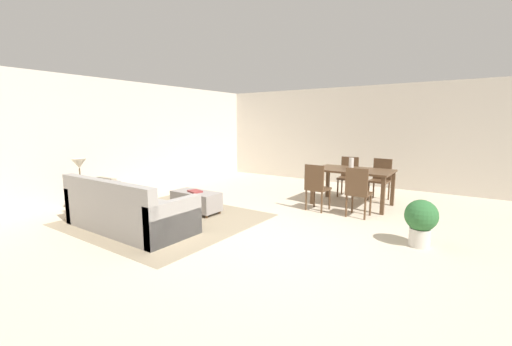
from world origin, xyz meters
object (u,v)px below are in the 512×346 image
dining_chair_far_left (348,174)px  dining_chair_far_right (381,177)px  side_table (81,192)px  book_on_ottoman (195,191)px  dining_chair_near_left (316,185)px  potted_plant (421,220)px  table_lamp (79,165)px  dining_table (353,174)px  dining_chair_near_right (358,189)px  ottoman_table (196,201)px  vase_centerpiece (351,164)px  couch (127,212)px

dining_chair_far_left → dining_chair_far_right: same height
side_table → book_on_ottoman: (1.64, 1.30, -0.01)m
dining_chair_near_left → potted_plant: size_ratio=1.38×
dining_chair_far_left → potted_plant: (1.91, -2.57, -0.13)m
potted_plant → table_lamp: bearing=-161.1°
side_table → dining_chair_far_right: dining_chair_far_right is taller
potted_plant → side_table: bearing=-161.1°
dining_table → potted_plant: bearing=-48.8°
side_table → dining_chair_near_left: (3.48, 2.77, 0.09)m
potted_plant → dining_chair_near_right: bearing=142.1°
ottoman_table → dining_chair_far_right: bearing=49.8°
side_table → dining_chair_near_left: 4.44m
side_table → table_lamp: bearing=180.0°
dining_table → dining_chair_far_right: (0.36, 0.84, -0.15)m
dining_table → dining_chair_far_right: dining_chair_far_right is taller
vase_centerpiece → dining_chair_near_right: bearing=-63.4°
table_lamp → vase_centerpiece: bearing=42.8°
side_table → potted_plant: (5.45, 1.87, -0.05)m
couch → book_on_ottoman: bearing=80.7°
table_lamp → vase_centerpiece: size_ratio=2.19×
couch → side_table: bearing=179.8°
dining_table → dining_chair_far_left: (-0.36, 0.80, -0.15)m
dining_chair_near_right → side_table: bearing=-147.0°
dining_chair_far_right → vase_centerpiece: vase_centerpiece is taller
ottoman_table → vase_centerpiece: bearing=45.1°
dining_chair_near_right → vase_centerpiece: bearing=116.6°
table_lamp → side_table: bearing=0.0°
couch → book_on_ottoman: (0.21, 1.31, 0.14)m
side_table → dining_chair_far_left: size_ratio=0.59×
ottoman_table → dining_table: dining_table is taller
dining_chair_near_right → dining_chair_far_right: bearing=90.5°
dining_chair_far_left → vase_centerpiece: size_ratio=3.84×
potted_plant → dining_chair_far_right: bearing=114.5°
book_on_ottoman → ottoman_table: bearing=111.5°
side_table → dining_table: dining_table is taller
dining_chair_far_right → ottoman_table: bearing=-130.2°
dining_chair_far_right → vase_centerpiece: 1.03m
side_table → vase_centerpiece: 5.30m
side_table → dining_chair_far_right: bearing=46.3°
couch → dining_table: bearing=55.7°
dining_chair_near_right → potted_plant: bearing=-37.9°
dining_chair_near_right → couch: bearing=-135.7°
side_table → dining_table: 5.34m
ottoman_table → vase_centerpiece: 3.25m
couch → dining_chair_far_right: dining_chair_far_right is taller
book_on_ottoman → vase_centerpiece: bearing=45.7°
dining_table → vase_centerpiece: vase_centerpiece is taller
side_table → dining_chair_near_right: (4.28, 2.78, 0.09)m
vase_centerpiece → potted_plant: size_ratio=0.36×
table_lamp → vase_centerpiece: 5.29m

